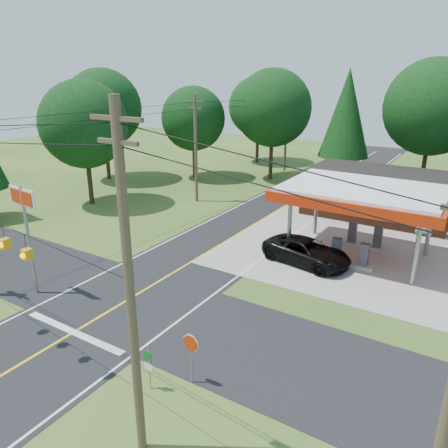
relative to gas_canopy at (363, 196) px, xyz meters
The scene contains 15 objects.
ground 16.38m from the gas_canopy, 124.70° to the right, with size 120.00×120.00×0.00m, color #34561E.
main_highway 16.37m from the gas_canopy, 124.70° to the right, with size 8.00×120.00×0.02m, color black.
cross_road 16.37m from the gas_canopy, 124.70° to the right, with size 70.00×7.00×0.02m, color black.
lane_center_yellow 16.37m from the gas_canopy, 124.70° to the right, with size 0.15×110.00×0.00m, color yellow.
gas_canopy is the anchor object (origin of this frame).
convenience_store 10.31m from the gas_canopy, 84.28° to the left, with size 16.40×7.55×3.80m.
utility_pole_near_right 20.13m from the gas_canopy, 94.29° to the right, with size 1.80×0.30×11.50m.
utility_pole_far_left 17.74m from the gas_canopy, 163.61° to the left, with size 1.80×0.30×10.00m.
utility_pole_north 26.92m from the gas_canopy, 125.17° to the left, with size 0.30×0.30×9.50m.
treeline_backdrop 14.09m from the gas_canopy, 126.61° to the left, with size 70.27×51.59×13.30m.
suv_car 5.21m from the gas_canopy, 129.64° to the right, with size 5.85×5.85×1.62m, color black.
sedan_car 9.30m from the gas_canopy, 69.44° to the left, with size 3.56×3.56×1.21m, color white.
big_stop_sign 20.53m from the gas_canopy, 133.01° to the right, with size 2.34×0.33×6.30m.
octagonal_stop_sign 16.80m from the gas_canopy, 96.92° to the right, with size 0.80×0.11×2.30m.
route_sign_post 18.20m from the gas_canopy, 100.27° to the right, with size 0.42×0.10×2.04m.
Camera 1 is at (15.87, -15.19, 12.07)m, focal length 35.00 mm.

